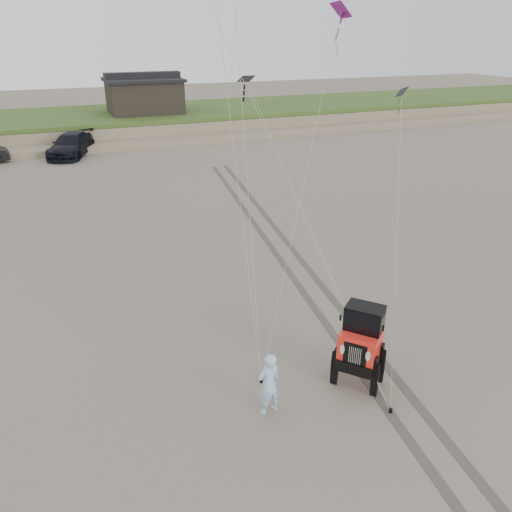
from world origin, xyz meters
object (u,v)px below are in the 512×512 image
(jeep, at_px, (359,355))
(truck_c, at_px, (71,145))
(cabin, at_px, (144,94))
(man, at_px, (269,384))

(jeep, bearing_deg, truck_c, 148.51)
(truck_c, height_order, jeep, jeep)
(cabin, distance_m, man, 37.39)
(cabin, distance_m, jeep, 37.07)
(jeep, relative_size, man, 2.88)
(jeep, xyz_separation_m, man, (-2.50, -0.11, -0.06))
(truck_c, distance_m, man, 29.92)
(truck_c, xyz_separation_m, man, (2.50, -29.82, 0.02))
(cabin, height_order, jeep, cabin)
(jeep, distance_m, man, 2.51)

